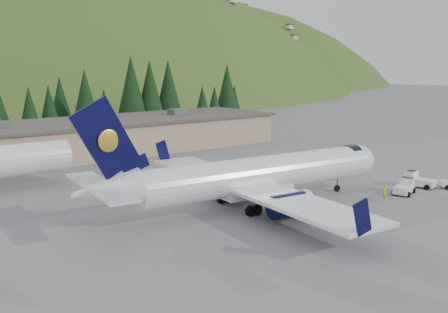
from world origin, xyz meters
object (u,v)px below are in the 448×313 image
Objects in this scene: baggage_tug_c at (418,180)px; terminal_building at (65,139)px; airliner at (254,177)px; baggage_tug_a at (405,187)px; ramp_worker at (385,193)px.

terminal_building is (-23.95, 43.41, 1.85)m from baggage_tug_c.
terminal_building is (-4.03, 37.89, -0.37)m from airliner.
baggage_tug_a is 3.99m from baggage_tug_c.
terminal_building is 47.32m from ramp_worker.
terminal_building is at bearing 19.94° from baggage_tug_c.
airliner is 20.79m from baggage_tug_c.
ramp_worker is (15.81, -44.57, -1.80)m from terminal_building.
terminal_building is (-20.04, 44.22, 1.90)m from baggage_tug_a.
baggage_tug_c is 0.05× the size of terminal_building.
baggage_tug_a is at bearing -65.61° from terminal_building.
airliner is 20.46× the size of ramp_worker.
ramp_worker is (-8.14, -1.16, 0.05)m from baggage_tug_c.
baggage_tug_c reaches higher than baggage_tug_a.
baggage_tug_c is at bearing 165.28° from ramp_worker.
baggage_tug_c is at bearing -9.11° from airliner.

